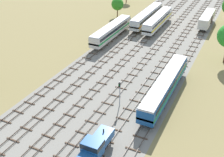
# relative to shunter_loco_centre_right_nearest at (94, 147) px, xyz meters

# --- Properties ---
(ground_plane) EXTENTS (480.00, 480.00, 0.00)m
(ground_plane) POSITION_rel_shunter_loco_centre_right_nearest_xyz_m (-6.47, 37.30, -2.01)
(ground_plane) COLOR olive
(ballast_bed) EXTENTS (25.56, 176.00, 0.01)m
(ballast_bed) POSITION_rel_shunter_loco_centre_right_nearest_xyz_m (-6.47, 37.30, -2.01)
(ballast_bed) COLOR gray
(ballast_bed) RESTS_ON ground
(track_far_left) EXTENTS (2.40, 126.00, 0.29)m
(track_far_left) POSITION_rel_shunter_loco_centre_right_nearest_xyz_m (-17.25, 38.30, -1.87)
(track_far_left) COLOR #47382D
(track_far_left) RESTS_ON ground
(track_left) EXTENTS (2.40, 126.00, 0.29)m
(track_left) POSITION_rel_shunter_loco_centre_right_nearest_xyz_m (-12.94, 38.30, -1.87)
(track_left) COLOR #47382D
(track_left) RESTS_ON ground
(track_centre_left) EXTENTS (2.40, 126.00, 0.29)m
(track_centre_left) POSITION_rel_shunter_loco_centre_right_nearest_xyz_m (-8.63, 38.30, -1.87)
(track_centre_left) COLOR #47382D
(track_centre_left) RESTS_ON ground
(track_centre) EXTENTS (2.40, 126.00, 0.29)m
(track_centre) POSITION_rel_shunter_loco_centre_right_nearest_xyz_m (-4.31, 38.30, -1.87)
(track_centre) COLOR #47382D
(track_centre) RESTS_ON ground
(track_centre_right) EXTENTS (2.40, 126.00, 0.29)m
(track_centre_right) POSITION_rel_shunter_loco_centre_right_nearest_xyz_m (-0.00, 38.30, -1.87)
(track_centre_right) COLOR #47382D
(track_centre_right) RESTS_ON ground
(track_right) EXTENTS (2.40, 126.00, 0.29)m
(track_right) POSITION_rel_shunter_loco_centre_right_nearest_xyz_m (4.31, 38.30, -1.87)
(track_right) COLOR #47382D
(track_right) RESTS_ON ground
(shunter_loco_centre_right_nearest) EXTENTS (2.74, 8.46, 3.10)m
(shunter_loco_centre_right_nearest) POSITION_rel_shunter_loco_centre_right_nearest_xyz_m (0.00, 0.00, 0.00)
(shunter_loco_centre_right_nearest) COLOR #194C8C
(shunter_loco_centre_right_nearest) RESTS_ON ground
(passenger_coach_right_near) EXTENTS (2.96, 22.00, 3.80)m
(passenger_coach_right_near) POSITION_rel_shunter_loco_centre_right_nearest_xyz_m (4.31, 19.44, 0.60)
(passenger_coach_right_near) COLOR #194C8C
(passenger_coach_right_near) RESTS_ON ground
(diesel_railcar_far_left_mid) EXTENTS (2.96, 20.50, 3.80)m
(diesel_railcar_far_left_mid) POSITION_rel_shunter_loco_centre_right_nearest_xyz_m (-17.25, 41.27, 0.59)
(diesel_railcar_far_left_mid) COLOR beige
(diesel_railcar_far_left_mid) RESTS_ON ground
(diesel_railcar_centre_left_midfar) EXTENTS (2.96, 20.50, 3.80)m
(diesel_railcar_centre_left_midfar) POSITION_rel_shunter_loco_centre_right_nearest_xyz_m (-8.63, 55.43, 0.59)
(diesel_railcar_centre_left_midfar) COLOR white
(diesel_railcar_centre_left_midfar) RESTS_ON ground
(passenger_coach_left_far) EXTENTS (2.96, 22.00, 3.80)m
(passenger_coach_left_far) POSITION_rel_shunter_loco_centre_right_nearest_xyz_m (-12.94, 58.07, 0.60)
(passenger_coach_left_far) COLOR white
(passenger_coach_left_far) RESTS_ON ground
(freight_boxcar_right_farther) EXTENTS (2.87, 14.00, 3.60)m
(freight_boxcar_right_farther) POSITION_rel_shunter_loco_centre_right_nearest_xyz_m (4.32, 63.59, 0.44)
(freight_boxcar_right_farther) COLOR beige
(freight_boxcar_right_farther) RESTS_ON ground
(signal_post_nearest) EXTENTS (0.28, 0.47, 4.88)m
(signal_post_nearest) POSITION_rel_shunter_loco_centre_right_nearest_xyz_m (-2.16, 13.31, 1.12)
(signal_post_nearest) COLOR gray
(signal_post_nearest) RESTS_ON ground
(lineside_tree_4) EXTENTS (4.03, 4.03, 6.24)m
(lineside_tree_4) POSITION_rel_shunter_loco_centre_right_nearest_xyz_m (-24.30, 60.61, 2.20)
(lineside_tree_4) COLOR #4C331E
(lineside_tree_4) RESTS_ON ground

